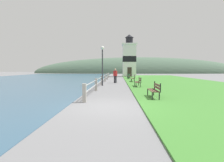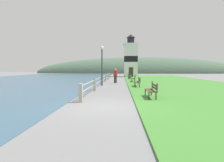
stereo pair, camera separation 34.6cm
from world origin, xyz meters
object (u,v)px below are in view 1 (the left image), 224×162
at_px(lighthouse, 129,58).
at_px(lamp_post, 102,58).
at_px(park_bench_by_lighthouse, 130,76).
at_px(park_bench_far, 134,78).
at_px(trash_bin, 129,76).
at_px(park_bench_near, 155,89).
at_px(park_bench_midway, 138,81).
at_px(person_strolling, 115,75).

distance_m(lighthouse, lamp_post, 21.04).
distance_m(park_bench_by_lighthouse, lamp_post, 11.88).
height_order(park_bench_far, trash_bin, park_bench_far).
bearing_deg(lighthouse, park_bench_near, -90.65).
relative_size(park_bench_far, park_bench_by_lighthouse, 1.05).
relative_size(park_bench_midway, trash_bin, 1.99).
height_order(park_bench_near, lighthouse, lighthouse).
bearing_deg(park_bench_by_lighthouse, lamp_post, 70.49).
bearing_deg(park_bench_midway, trash_bin, -88.61).
bearing_deg(lighthouse, park_bench_by_lighthouse, -92.77).
bearing_deg(park_bench_far, person_strolling, 40.42).
height_order(park_bench_by_lighthouse, lamp_post, lamp_post).
height_order(park_bench_far, park_bench_by_lighthouse, same).
bearing_deg(lighthouse, park_bench_far, -91.57).
relative_size(person_strolling, lamp_post, 0.44).
xyz_separation_m(trash_bin, lamp_post, (-3.41, -12.94, 2.31)).
relative_size(lighthouse, lamp_post, 2.28).
relative_size(trash_bin, lamp_post, 0.21).
bearing_deg(lighthouse, trash_bin, -94.33).
bearing_deg(lamp_post, lighthouse, 79.06).
bearing_deg(lamp_post, park_bench_near, -63.57).
xyz_separation_m(park_bench_by_lighthouse, trash_bin, (-0.12, 1.81, -0.11)).
relative_size(park_bench_by_lighthouse, trash_bin, 1.94).
relative_size(park_bench_near, person_strolling, 0.97).
xyz_separation_m(lighthouse, trash_bin, (-0.58, -7.68, -3.53)).
xyz_separation_m(park_bench_midway, park_bench_far, (0.10, 6.14, 0.00)).
distance_m(park_bench_near, park_bench_midway, 6.23).
height_order(lighthouse, person_strolling, lighthouse).
height_order(lighthouse, trash_bin, lighthouse).
bearing_deg(park_bench_midway, park_bench_near, 93.10).
distance_m(park_bench_midway, park_bench_by_lighthouse, 12.29).
distance_m(lighthouse, trash_bin, 8.47).
height_order(park_bench_midway, lamp_post, lamp_post).
distance_m(trash_bin, lamp_post, 13.58).
height_order(park_bench_near, park_bench_far, same).
bearing_deg(park_bench_near, lighthouse, -89.64).
bearing_deg(park_bench_midway, lighthouse, -90.22).
relative_size(park_bench_near, lamp_post, 0.42).
relative_size(park_bench_near, park_bench_midway, 1.00).
xyz_separation_m(person_strolling, lamp_post, (-1.23, -3.42, 1.80)).
bearing_deg(park_bench_far, park_bench_by_lighthouse, -83.19).
height_order(person_strolling, trash_bin, person_strolling).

